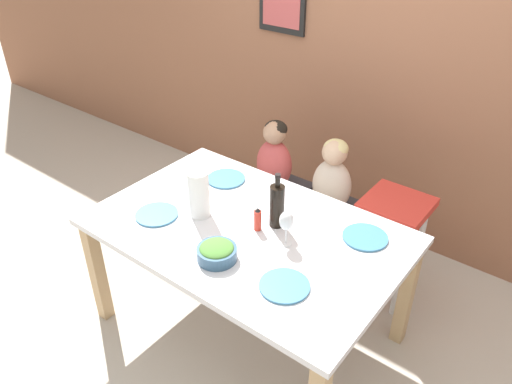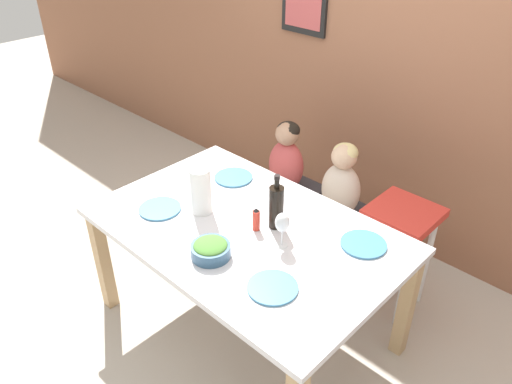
% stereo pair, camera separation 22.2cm
% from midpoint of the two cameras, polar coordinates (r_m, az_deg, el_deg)
% --- Properties ---
extents(ground_plane, '(14.00, 14.00, 0.00)m').
position_cam_midpoint_polar(ground_plane, '(3.08, 1.10, -15.04)').
color(ground_plane, '#BCB2A3').
extents(wall_back, '(10.00, 0.09, 2.70)m').
position_cam_midpoint_polar(wall_back, '(3.37, 18.11, 15.12)').
color(wall_back, '#8E5B42').
rests_on(wall_back, ground_plane).
extents(dining_table, '(1.60, 1.04, 0.73)m').
position_cam_midpoint_polar(dining_table, '(2.64, 1.24, -5.61)').
color(dining_table, silver).
rests_on(dining_table, ground_plane).
extents(chair_far_left, '(0.43, 0.42, 0.46)m').
position_cam_midpoint_polar(chair_far_left, '(3.46, 5.17, -0.53)').
color(chair_far_left, silver).
rests_on(chair_far_left, ground_plane).
extents(chair_far_center, '(0.43, 0.42, 0.46)m').
position_cam_midpoint_polar(chair_far_center, '(3.25, 11.21, -3.45)').
color(chair_far_center, silver).
rests_on(chair_far_center, ground_plane).
extents(chair_right_highchair, '(0.37, 0.36, 0.69)m').
position_cam_midpoint_polar(chair_right_highchair, '(3.01, 18.30, -4.22)').
color(chair_right_highchair, silver).
rests_on(chair_right_highchair, ground_plane).
extents(person_child_left, '(0.25, 0.20, 0.48)m').
position_cam_midpoint_polar(person_child_left, '(3.30, 5.44, 3.96)').
color(person_child_left, '#C64C4C').
rests_on(person_child_left, chair_far_left).
extents(person_child_center, '(0.25, 0.20, 0.48)m').
position_cam_midpoint_polar(person_child_center, '(3.09, 11.81, 1.19)').
color(person_child_center, beige).
rests_on(person_child_center, chair_far_center).
extents(wine_bottle, '(0.08, 0.08, 0.31)m').
position_cam_midpoint_polar(wine_bottle, '(2.53, 4.84, -1.69)').
color(wine_bottle, black).
rests_on(wine_bottle, dining_table).
extents(paper_towel_roll, '(0.11, 0.11, 0.26)m').
position_cam_midpoint_polar(paper_towel_roll, '(2.64, -3.94, 0.06)').
color(paper_towel_roll, white).
rests_on(paper_towel_roll, dining_table).
extents(wine_glass_near, '(0.07, 0.07, 0.19)m').
position_cam_midpoint_polar(wine_glass_near, '(2.40, 5.69, -3.66)').
color(wine_glass_near, white).
rests_on(wine_glass_near, dining_table).
extents(salad_bowl_large, '(0.19, 0.19, 0.09)m').
position_cam_midpoint_polar(salad_bowl_large, '(2.38, -2.55, -6.61)').
color(salad_bowl_large, '#335675').
rests_on(salad_bowl_large, dining_table).
extents(dinner_plate_front_left, '(0.23, 0.23, 0.01)m').
position_cam_midpoint_polar(dinner_plate_front_left, '(2.74, -8.67, -1.97)').
color(dinner_plate_front_left, teal).
rests_on(dinner_plate_front_left, dining_table).
extents(dinner_plate_back_left, '(0.23, 0.23, 0.01)m').
position_cam_midpoint_polar(dinner_plate_back_left, '(3.00, -0.46, 1.62)').
color(dinner_plate_back_left, teal).
rests_on(dinner_plate_back_left, dining_table).
extents(dinner_plate_back_right, '(0.23, 0.23, 0.01)m').
position_cam_midpoint_polar(dinner_plate_back_right, '(2.55, 14.66, -5.87)').
color(dinner_plate_back_right, teal).
rests_on(dinner_plate_back_right, dining_table).
extents(dinner_plate_front_right, '(0.23, 0.23, 0.01)m').
position_cam_midpoint_polar(dinner_plate_front_right, '(2.24, 4.80, -10.92)').
color(dinner_plate_front_right, teal).
rests_on(dinner_plate_front_right, dining_table).
extents(condiment_bottle_hot_sauce, '(0.04, 0.04, 0.13)m').
position_cam_midpoint_polar(condiment_bottle_hot_sauce, '(2.54, 2.52, -3.22)').
color(condiment_bottle_hot_sauce, red).
rests_on(condiment_bottle_hot_sauce, dining_table).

